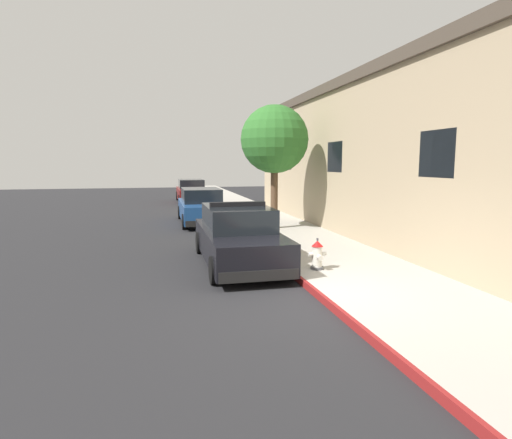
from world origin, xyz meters
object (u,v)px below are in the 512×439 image
object	(u,v)px
parked_car_dark_far	(191,191)
police_cruiser	(238,237)
fire_hydrant	(317,255)
parked_car_silver_ahead	(201,207)
street_tree	(275,140)

from	to	relation	value
parked_car_dark_far	police_cruiser	bearing A→B (deg)	-90.60
parked_car_dark_far	fire_hydrant	bearing A→B (deg)	-85.88
police_cruiser	parked_car_silver_ahead	size ratio (longest dim) A/B	1.00
parked_car_dark_far	fire_hydrant	distance (m)	20.27
fire_hydrant	street_tree	distance (m)	7.28
parked_car_silver_ahead	street_tree	world-z (taller)	street_tree
police_cruiser	fire_hydrant	bearing A→B (deg)	-43.05
parked_car_silver_ahead	fire_hydrant	size ratio (longest dim) A/B	6.37
parked_car_dark_far	street_tree	world-z (taller)	street_tree
police_cruiser	fire_hydrant	world-z (taller)	police_cruiser
parked_car_silver_ahead	parked_car_dark_far	bearing A→B (deg)	88.06
parked_car_dark_far	parked_car_silver_ahead	bearing A→B (deg)	-91.94
police_cruiser	parked_car_dark_far	xyz separation A→B (m)	(0.19, 18.67, -0.00)
police_cruiser	street_tree	xyz separation A→B (m)	(2.38, 5.01, 2.84)
police_cruiser	street_tree	distance (m)	6.23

